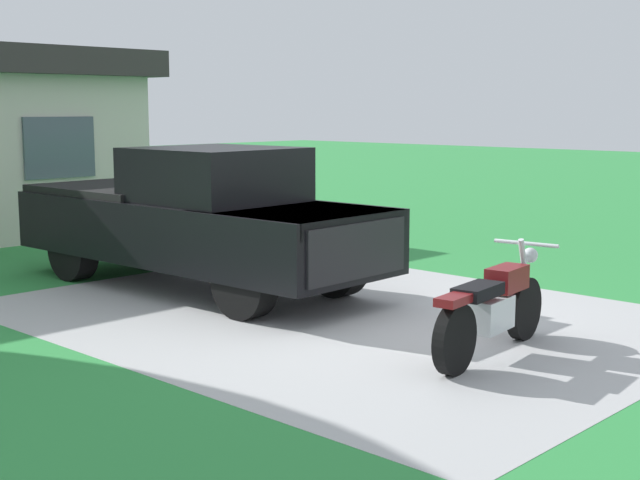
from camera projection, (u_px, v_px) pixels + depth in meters
ground_plane at (340, 315)px, 10.44m from camera, size 80.00×80.00×0.00m
driveway_pad at (340, 315)px, 10.44m from camera, size 5.97×7.75×0.01m
motorcycle at (493, 308)px, 8.68m from camera, size 2.21×0.70×1.09m
pickup_truck at (194, 217)px, 11.94m from camera, size 2.16×5.68×1.90m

